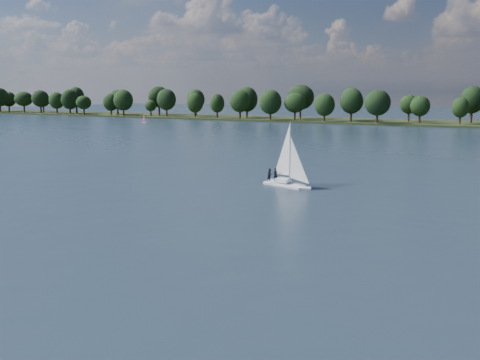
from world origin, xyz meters
name	(u,v)px	position (x,y,z in m)	size (l,w,h in m)	color
ground	(328,150)	(0.00, 100.00, 0.00)	(700.00, 700.00, 0.00)	#233342
far_shore	(425,124)	(0.00, 212.00, 0.00)	(660.00, 40.00, 1.50)	black
sailboat	(286,167)	(10.82, 53.34, 2.59)	(7.31, 3.91, 9.27)	white
dinghy_pink	(145,120)	(-102.25, 161.39, 1.01)	(2.68, 1.06, 4.29)	silver
pontoon	(65,116)	(-180.30, 190.59, 0.00)	(4.00, 2.00, 0.50)	#545659
treeline	(405,104)	(-7.64, 208.68, 8.03)	(562.49, 73.84, 17.84)	black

